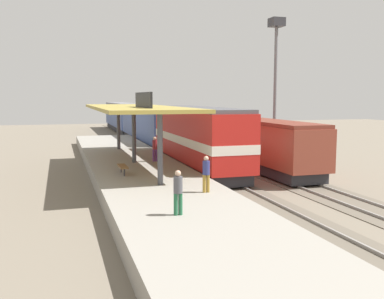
% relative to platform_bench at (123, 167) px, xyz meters
% --- Properties ---
extents(ground_plane, '(120.00, 120.00, 0.00)m').
position_rel_platform_bench_xyz_m(ground_plane, '(8.00, 4.42, -1.34)').
color(ground_plane, '#706656').
extents(track_near, '(3.20, 110.00, 0.16)m').
position_rel_platform_bench_xyz_m(track_near, '(6.00, 4.42, -1.31)').
color(track_near, '#5F5649').
rests_on(track_near, ground).
extents(track_far, '(3.20, 110.00, 0.16)m').
position_rel_platform_bench_xyz_m(track_far, '(10.60, 4.42, -1.31)').
color(track_far, '#5F5649').
rests_on(track_far, ground).
extents(platform, '(6.00, 44.00, 0.90)m').
position_rel_platform_bench_xyz_m(platform, '(1.40, 4.42, -0.89)').
color(platform, gray).
rests_on(platform, ground).
extents(station_canopy, '(5.20, 18.00, 4.70)m').
position_rel_platform_bench_xyz_m(station_canopy, '(1.40, 4.32, 3.19)').
color(station_canopy, '#47474C').
rests_on(station_canopy, platform).
extents(platform_bench, '(0.44, 1.70, 0.50)m').
position_rel_platform_bench_xyz_m(platform_bench, '(0.00, 0.00, 0.00)').
color(platform_bench, '#333338').
rests_on(platform_bench, platform).
extents(locomotive, '(2.93, 14.43, 4.44)m').
position_rel_platform_bench_xyz_m(locomotive, '(6.00, 4.69, 1.07)').
color(locomotive, '#28282D').
rests_on(locomotive, track_near).
extents(passenger_carriage_front, '(2.90, 20.00, 4.24)m').
position_rel_platform_bench_xyz_m(passenger_carriage_front, '(6.00, 22.69, 0.97)').
color(passenger_carriage_front, '#28282D').
rests_on(passenger_carriage_front, track_near).
extents(passenger_carriage_rear, '(2.90, 20.00, 4.24)m').
position_rel_platform_bench_xyz_m(passenger_carriage_rear, '(6.00, 43.49, 0.97)').
color(passenger_carriage_rear, '#28282D').
rests_on(passenger_carriage_rear, track_near).
extents(freight_car, '(2.80, 12.00, 3.54)m').
position_rel_platform_bench_xyz_m(freight_car, '(10.60, 2.83, 0.63)').
color(freight_car, '#28282D').
rests_on(freight_car, track_far).
extents(light_mast, '(1.10, 1.10, 11.70)m').
position_rel_platform_bench_xyz_m(light_mast, '(13.80, 8.02, 7.05)').
color(light_mast, slate).
rests_on(light_mast, ground).
extents(person_waiting, '(0.34, 0.34, 1.71)m').
position_rel_platform_bench_xyz_m(person_waiting, '(2.83, 4.42, 0.51)').
color(person_waiting, '#663375').
rests_on(person_waiting, platform).
extents(person_walking, '(0.34, 0.34, 1.71)m').
position_rel_platform_bench_xyz_m(person_walking, '(0.76, -9.40, 0.51)').
color(person_walking, '#23603D').
rests_on(person_walking, platform).
extents(person_boarding, '(0.34, 0.34, 1.71)m').
position_rel_platform_bench_xyz_m(person_boarding, '(3.04, -5.97, 0.51)').
color(person_boarding, olive).
rests_on(person_boarding, platform).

